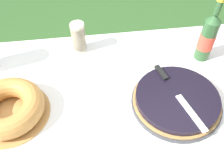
# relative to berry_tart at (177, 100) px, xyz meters

# --- Properties ---
(garden_table) EXTENTS (1.79, 1.09, 0.76)m
(garden_table) POSITION_rel_berry_tart_xyz_m (-0.33, -0.01, -0.10)
(garden_table) COLOR #A87A47
(garden_table) RESTS_ON ground_plane
(tablecloth) EXTENTS (1.80, 1.10, 0.10)m
(tablecloth) POSITION_rel_berry_tart_xyz_m (-0.33, -0.01, -0.04)
(tablecloth) COLOR white
(tablecloth) RESTS_ON garden_table
(berry_tart) EXTENTS (0.39, 0.39, 0.06)m
(berry_tart) POSITION_rel_berry_tart_xyz_m (0.00, 0.00, 0.00)
(berry_tart) COLOR #38383D
(berry_tart) RESTS_ON tablecloth
(serving_knife) EXTENTS (0.12, 0.37, 0.01)m
(serving_knife) POSITION_rel_berry_tart_xyz_m (-0.01, 0.03, 0.04)
(serving_knife) COLOR silver
(serving_knife) RESTS_ON berry_tart
(bundt_cake) EXTENTS (0.33, 0.33, 0.09)m
(bundt_cake) POSITION_rel_berry_tart_xyz_m (-0.70, 0.04, 0.02)
(bundt_cake) COLOR #B78447
(bundt_cake) RESTS_ON tablecloth
(cup_stack) EXTENTS (0.07, 0.07, 0.16)m
(cup_stack) POSITION_rel_berry_tart_xyz_m (-0.39, 0.42, 0.05)
(cup_stack) COLOR beige
(cup_stack) RESTS_ON tablecloth
(cider_bottle_green) EXTENTS (0.08, 0.08, 0.33)m
(cider_bottle_green) POSITION_rel_berry_tart_xyz_m (0.22, 0.28, 0.10)
(cider_bottle_green) COLOR #2D562D
(cider_bottle_green) RESTS_ON tablecloth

